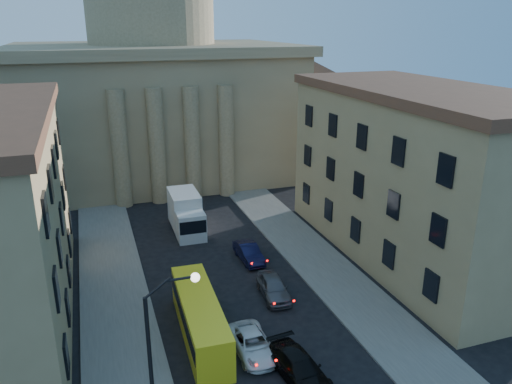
# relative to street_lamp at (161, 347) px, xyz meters

# --- Properties ---
(sidewalk_left) EXTENTS (5.00, 60.00, 0.15)m
(sidewalk_left) POSITION_rel_street_lamp_xyz_m (-1.53, 10.00, -5.21)
(sidewalk_left) COLOR #5A5752
(sidewalk_left) RESTS_ON ground
(sidewalk_right) EXTENTS (5.00, 60.00, 0.15)m
(sidewalk_right) POSITION_rel_street_lamp_xyz_m (15.47, 10.00, -5.21)
(sidewalk_right) COLOR #5A5752
(sidewalk_right) RESTS_ON ground
(church) EXTENTS (68.02, 28.76, 36.60)m
(church) POSITION_rel_street_lamp_xyz_m (6.97, 47.47, 6.59)
(church) COLOR #766649
(church) RESTS_ON ground
(building_right) EXTENTS (11.60, 26.60, 14.70)m
(building_right) POSITION_rel_street_lamp_xyz_m (23.97, 14.00, 2.14)
(building_right) COLOR #9D875C
(building_right) RESTS_ON ground
(street_lamp) EXTENTS (2.62, 0.44, 8.83)m
(street_lamp) POSITION_rel_street_lamp_xyz_m (0.00, 0.00, 0.00)
(street_lamp) COLOR black
(street_lamp) RESTS_ON ground
(car_left_mid) EXTENTS (2.31, 4.83, 1.33)m
(car_left_mid) POSITION_rel_street_lamp_xyz_m (6.17, 4.92, -4.62)
(car_left_mid) COLOR white
(car_left_mid) RESTS_ON ground
(car_right_mid) EXTENTS (2.69, 5.43, 1.52)m
(car_right_mid) POSITION_rel_street_lamp_xyz_m (7.96, 1.72, -4.53)
(car_right_mid) COLOR black
(car_right_mid) RESTS_ON ground
(car_right_far) EXTENTS (2.24, 4.73, 1.56)m
(car_right_far) POSITION_rel_street_lamp_xyz_m (9.80, 10.86, -4.50)
(car_right_far) COLOR #535258
(car_right_far) RESTS_ON ground
(car_right_distant) EXTENTS (1.70, 4.50, 1.47)m
(car_right_distant) POSITION_rel_street_lamp_xyz_m (9.94, 17.20, -4.55)
(car_right_distant) COLOR black
(car_right_distant) RESTS_ON ground
(city_bus) EXTENTS (2.66, 10.00, 2.80)m
(city_bus) POSITION_rel_street_lamp_xyz_m (3.47, 7.61, -3.78)
(city_bus) COLOR yellow
(city_bus) RESTS_ON ground
(box_truck) EXTENTS (2.79, 6.83, 3.73)m
(box_truck) POSITION_rel_street_lamp_xyz_m (6.17, 25.44, -3.52)
(box_truck) COLOR silver
(box_truck) RESTS_ON ground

